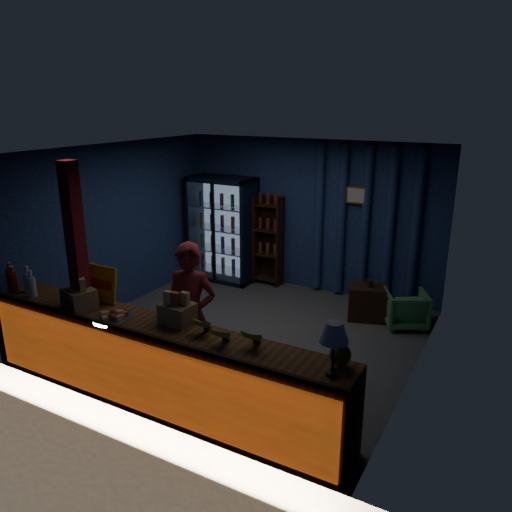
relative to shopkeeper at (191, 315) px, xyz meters
The scene contains 19 objects.
ground 1.59m from the shopkeeper, 92.32° to the left, with size 4.60×4.60×0.00m, color #515154.
room_walls 1.52m from the shopkeeper, 92.32° to the left, with size 4.60×4.60×4.60m.
counter 0.68m from the shopkeeper, 95.47° to the right, with size 4.40×0.57×0.99m.
support_post 1.32m from the shopkeeper, 153.19° to the right, with size 0.16×0.16×2.60m, color maroon.
beverage_cooler 3.63m from the shopkeeper, 116.21° to the left, with size 1.20×0.62×1.90m.
bottle_shelf 3.48m from the shopkeeper, 102.51° to the left, with size 0.50×0.28×1.60m.
curtain_folds 3.64m from the shopkeeper, 74.81° to the left, with size 1.74×0.14×2.50m.
framed_picture 3.64m from the shopkeeper, 76.97° to the left, with size 0.36×0.04×0.28m.
shopkeeper is the anchor object (origin of this frame).
green_chair 3.37m from the shopkeeper, 56.17° to the left, with size 0.58×0.60×0.54m, color #51A254.
side_table 3.08m from the shopkeeper, 64.92° to the left, with size 0.67×0.57×0.63m.
yellow_sign 1.16m from the shopkeeper, 162.23° to the right, with size 0.53×0.11×0.42m.
soda_bottles 2.20m from the shopkeeper, 163.99° to the right, with size 0.61×0.18×0.33m.
snack_box_left 1.27m from the shopkeeper, 150.24° to the right, with size 0.42×0.38×0.37m.
snack_box_centre 0.48m from the shopkeeper, 71.52° to the right, with size 0.34×0.29×0.35m.
pastry_tray 0.86m from the shopkeeper, 128.43° to the right, with size 0.43×0.43×0.07m.
banana_bunches 0.95m from the shopkeeper, 31.01° to the right, with size 0.83×0.31×0.18m.
table_lamp 2.09m from the shopkeeper, 17.40° to the right, with size 0.25×0.25×0.49m.
pineapple 2.00m from the shopkeeper, 12.27° to the right, with size 0.20×0.20×0.34m.
Camera 1 is at (3.24, -5.56, 3.20)m, focal length 35.00 mm.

